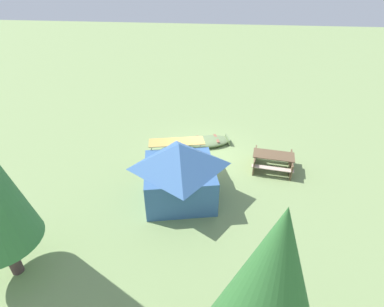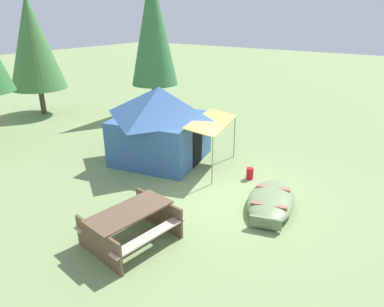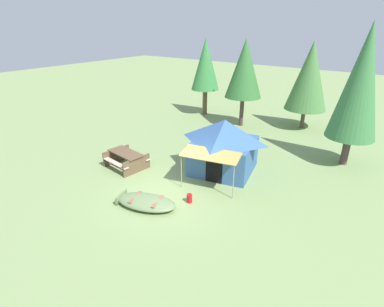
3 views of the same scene
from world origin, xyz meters
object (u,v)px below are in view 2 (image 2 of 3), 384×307
beached_rowboat (271,201)px  cooler_box (194,155)px  picnic_table (130,222)px  pine_tree_back_right (33,43)px  fuel_can (250,173)px  pine_tree_far_center (153,29)px  canvas_cabin_tent (160,123)px

beached_rowboat → cooler_box: (1.49, 3.52, -0.03)m
picnic_table → pine_tree_back_right: (5.10, 11.13, 2.93)m
picnic_table → cooler_box: picnic_table is taller
fuel_can → pine_tree_far_center: pine_tree_far_center is taller
beached_rowboat → pine_tree_far_center: size_ratio=0.39×
picnic_table → fuel_can: size_ratio=5.69×
beached_rowboat → fuel_can: beached_rowboat is taller
pine_tree_far_center → fuel_can: bearing=-119.6°
beached_rowboat → fuel_can: 1.71m
canvas_cabin_tent → cooler_box: bearing=-54.8°
canvas_cabin_tent → cooler_box: size_ratio=8.34×
pine_tree_back_right → cooler_box: bearing=-92.6°
picnic_table → canvas_cabin_tent: bearing=31.7°
canvas_cabin_tent → pine_tree_far_center: pine_tree_far_center is taller
picnic_table → pine_tree_back_right: 12.59m
beached_rowboat → canvas_cabin_tent: size_ratio=0.62×
cooler_box → pine_tree_far_center: bearing=52.4°
cooler_box → fuel_can: bearing=-97.1°
fuel_can → pine_tree_back_right: bearing=86.5°
fuel_can → pine_tree_far_center: bearing=60.4°
canvas_cabin_tent → pine_tree_back_right: 8.97m
picnic_table → pine_tree_far_center: bearing=37.8°
beached_rowboat → cooler_box: bearing=67.0°
beached_rowboat → picnic_table: picnic_table is taller
fuel_can → pine_tree_back_right: pine_tree_back_right is taller
pine_tree_back_right → picnic_table: bearing=-114.6°
beached_rowboat → canvas_cabin_tent: 4.64m
fuel_can → pine_tree_far_center: 9.35m
beached_rowboat → canvas_cabin_tent: (0.85, 4.43, 1.12)m
cooler_box → beached_rowboat: bearing=-113.0°
beached_rowboat → pine_tree_far_center: 10.87m
canvas_cabin_tent → picnic_table: canvas_cabin_tent is taller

